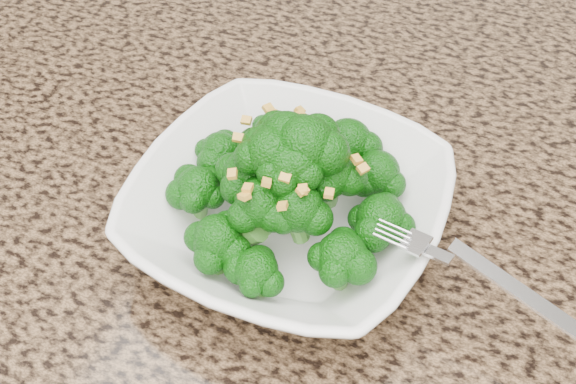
% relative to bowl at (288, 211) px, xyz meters
% --- Properties ---
extents(granite_counter, '(1.64, 1.04, 0.03)m').
position_rel_bowl_xyz_m(granite_counter, '(-0.09, -0.05, -0.04)').
color(granite_counter, brown).
rests_on(granite_counter, cabinet).
extents(bowl, '(0.25, 0.25, 0.06)m').
position_rel_bowl_xyz_m(bowl, '(0.00, 0.00, 0.00)').
color(bowl, white).
rests_on(bowl, granite_counter).
extents(broccoli_pile, '(0.21, 0.21, 0.07)m').
position_rel_bowl_xyz_m(broccoli_pile, '(0.00, 0.00, 0.07)').
color(broccoli_pile, '#0D5009').
rests_on(broccoli_pile, bowl).
extents(garlic_topping, '(0.12, 0.12, 0.01)m').
position_rel_bowl_xyz_m(garlic_topping, '(0.00, 0.00, 0.11)').
color(garlic_topping, gold).
rests_on(garlic_topping, broccoli_pile).
extents(fork, '(0.17, 0.06, 0.01)m').
position_rel_bowl_xyz_m(fork, '(0.12, -0.03, 0.03)').
color(fork, silver).
rests_on(fork, bowl).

